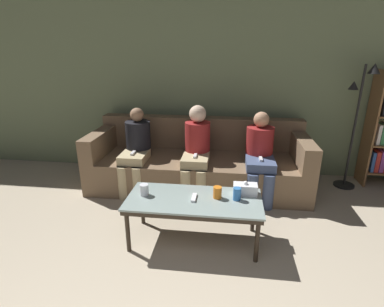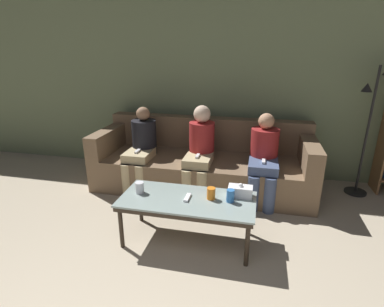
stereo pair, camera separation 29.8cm
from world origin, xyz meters
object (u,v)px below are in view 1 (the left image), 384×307
Objects in this scene: cup_near_right at (144,190)px; game_remote at (194,198)px; tissue_box at (245,189)px; seated_person_mid_left at (197,148)px; seated_person_left_end at (136,148)px; coffee_table at (194,203)px; cup_near_left at (237,194)px; standing_lamp at (358,115)px; seated_person_mid_right at (260,153)px; couch at (198,163)px; cup_far_center at (217,192)px.

cup_near_right reaches higher than game_remote.
seated_person_mid_left is at bearing 122.17° from tissue_box.
cup_near_right is 0.10× the size of seated_person_left_end.
cup_near_left reaches higher than coffee_table.
seated_person_left_end reaches higher than cup_near_right.
cup_near_left is 0.07× the size of standing_lamp.
standing_lamp reaches higher than game_remote.
cup_near_left is 0.11× the size of seated_person_mid_right.
couch is 1.27m from cup_far_center.
seated_person_left_end is at bearing 179.85° from seated_person_mid_right.
cup_far_center is at bearing -156.72° from tissue_box.
coffee_table is 1.18× the size of seated_person_left_end.
cup_near_right is at bearing -177.60° from cup_far_center.
cup_far_center is 0.49× the size of tissue_box.
cup_near_left is 0.15m from tissue_box.
seated_person_mid_left is (-0.56, 0.88, 0.08)m from tissue_box.
couch is at bearing 94.26° from game_remote.
seated_person_left_end is at bearing 137.07° from cup_far_center.
standing_lamp is (1.86, 1.45, 0.56)m from coffee_table.
cup_near_right is 1.52m from seated_person_mid_right.
couch is 12.45× the size of tissue_box.
cup_near_right is 0.71× the size of game_remote.
coffee_table is 1.19× the size of seated_person_mid_right.
coffee_table is at bearing -168.68° from cup_far_center.
tissue_box is (0.46, 0.15, 0.09)m from coffee_table.
cup_far_center is 0.72× the size of game_remote.
cup_near_right is 0.07× the size of standing_lamp.
tissue_box is at bearing 8.40° from cup_near_right.
cup_near_left is 1.04m from seated_person_mid_right.
coffee_table is 0.78× the size of standing_lamp.
seated_person_mid_right is at bearing -0.59° from seated_person_mid_left.
seated_person_left_end reaches higher than cup_far_center.
seated_person_left_end is at bearing 110.86° from cup_near_right.
game_remote reaches higher than coffee_table.
standing_lamp is at bearing 5.63° from couch.
cup_far_center is 0.28m from tissue_box.
seated_person_mid_left is (-0.48, 1.01, 0.08)m from cup_near_left.
tissue_box reaches higher than cup_near_left.
seated_person_mid_right is (0.28, 1.00, 0.05)m from cup_near_left.
couch is 1.31m from cup_near_right.
tissue_box is 1.58m from seated_person_left_end.
couch is 2.52× the size of seated_person_mid_left.
tissue_box is at bearing 23.28° from cup_far_center.
couch is 1.26m from coffee_table.
game_remote is (-0.21, -0.04, -0.04)m from cup_far_center.
seated_person_mid_left reaches higher than cup_far_center.
coffee_table is at bearing -84.84° from seated_person_mid_left.
tissue_box is 1.47× the size of game_remote.
seated_person_left_end is 1.01× the size of seated_person_mid_right.
cup_near_left is at bearing -39.00° from seated_person_left_end.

